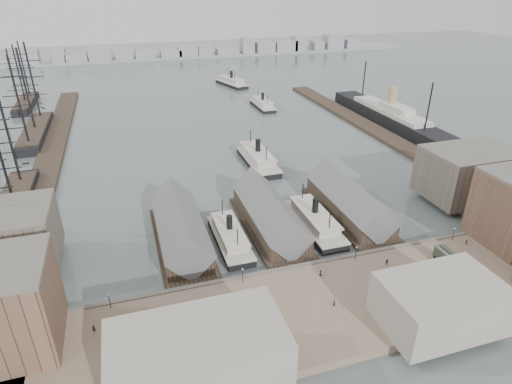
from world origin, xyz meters
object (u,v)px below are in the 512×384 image
object	(u,v)px
ferry_docked_west	(230,236)
tram	(451,260)
ocean_steamer	(390,116)
horse_cart_center	(261,297)
horse_cart_left	(143,318)
horse_cart_right	(413,277)

from	to	relation	value
ferry_docked_west	tram	world-z (taller)	ferry_docked_west
ocean_steamer	horse_cart_center	world-z (taller)	ocean_steamer
horse_cart_left	horse_cart_right	world-z (taller)	horse_cart_right
horse_cart_right	horse_cart_center	bearing A→B (deg)	87.27
ocean_steamer	horse_cart_right	world-z (taller)	ocean_steamer
horse_cart_right	ocean_steamer	bearing A→B (deg)	-27.13
tram	horse_cart_left	bearing A→B (deg)	175.35
ferry_docked_west	horse_cart_left	distance (m)	36.66
horse_cart_right	tram	bearing A→B (deg)	-78.88
ferry_docked_west	horse_cart_right	xyz separation A→B (m)	(37.08, -31.44, 0.67)
horse_cart_left	horse_cart_center	bearing A→B (deg)	-88.56
ocean_steamer	horse_cart_right	distance (m)	132.70
ocean_steamer	horse_cart_left	world-z (taller)	ocean_steamer
ferry_docked_west	tram	distance (m)	57.46
horse_cart_center	horse_cart_right	distance (m)	37.13
ferry_docked_west	horse_cart_center	world-z (taller)	ferry_docked_west
horse_cart_center	horse_cart_right	size ratio (longest dim) A/B	1.05
ocean_steamer	tram	world-z (taller)	ocean_steamer
ocean_steamer	tram	distance (m)	125.58
ferry_docked_west	horse_cart_right	distance (m)	48.62
ocean_steamer	horse_cart_left	bearing A→B (deg)	-140.19
tram	horse_cart_center	bearing A→B (deg)	175.13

